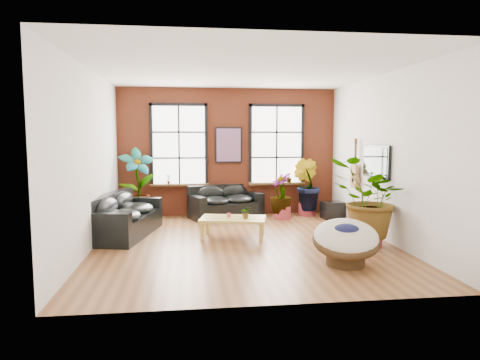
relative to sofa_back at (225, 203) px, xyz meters
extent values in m
cube|color=brown|center=(0.14, -2.84, -0.40)|extent=(6.00, 6.50, 0.02)
cube|color=white|center=(0.14, -2.84, 3.12)|extent=(6.00, 6.50, 0.02)
cube|color=#4A1D11|center=(0.14, 0.42, 1.36)|extent=(6.00, 0.02, 3.50)
cube|color=silver|center=(0.14, -6.10, 1.36)|extent=(6.00, 0.02, 3.50)
cube|color=silver|center=(-2.87, -2.84, 1.36)|extent=(0.02, 6.50, 3.50)
cube|color=silver|center=(3.15, -2.84, 1.36)|extent=(0.02, 6.50, 3.50)
cube|color=white|center=(-1.21, 0.36, 1.56)|extent=(1.40, 0.02, 2.10)
cube|color=#402811|center=(-1.21, 0.29, 0.48)|extent=(1.60, 0.22, 0.06)
cube|color=white|center=(1.49, 0.36, 1.56)|extent=(1.40, 0.02, 2.10)
cube|color=#402811|center=(1.49, 0.29, 0.48)|extent=(1.60, 0.22, 0.06)
cube|color=black|center=(0.02, -0.05, -0.18)|extent=(2.09, 1.51, 0.43)
cube|color=black|center=(-0.10, 0.27, 0.26)|extent=(1.85, 0.86, 0.44)
cube|color=black|center=(-0.76, -0.34, 0.15)|extent=(0.53, 0.94, 0.22)
cube|color=black|center=(0.80, 0.23, 0.15)|extent=(0.53, 0.94, 0.22)
ellipsoid|color=black|center=(-0.30, -0.22, 0.10)|extent=(1.01, 1.00, 0.25)
ellipsoid|color=black|center=(-0.39, 0.02, 0.26)|extent=(0.83, 0.50, 0.42)
ellipsoid|color=black|center=(0.38, 0.02, 0.10)|extent=(1.01, 1.00, 0.25)
ellipsoid|color=black|center=(0.28, 0.27, 0.26)|extent=(0.83, 0.50, 0.42)
cube|color=black|center=(-2.36, -1.83, -0.16)|extent=(1.47, 2.50, 0.46)
cube|color=black|center=(-2.72, -1.74, 0.30)|extent=(0.75, 2.34, 0.47)
cube|color=black|center=(-2.59, -2.85, 0.19)|extent=(1.01, 0.45, 0.24)
cube|color=black|center=(-2.13, -0.80, 0.19)|extent=(1.01, 0.45, 0.24)
ellipsoid|color=black|center=(-2.41, -2.29, 0.13)|extent=(1.03, 1.18, 0.26)
ellipsoid|color=black|center=(-2.69, -2.23, 0.30)|extent=(0.48, 1.06, 0.45)
ellipsoid|color=black|center=(-2.21, -1.38, 0.13)|extent=(1.03, 1.18, 0.26)
ellipsoid|color=black|center=(-2.48, -1.32, 0.30)|extent=(0.48, 1.06, 0.45)
cube|color=#B69D41|center=(-0.03, -2.35, 0.02)|extent=(1.53, 1.08, 0.06)
cube|color=#402811|center=(-0.06, -2.48, 0.06)|extent=(1.36, 0.31, 0.00)
cube|color=#402811|center=(0.00, -2.23, 0.06)|extent=(1.36, 0.31, 0.00)
cube|color=#B69D41|center=(-0.70, -2.53, -0.20)|extent=(0.08, 0.08, 0.39)
cube|color=#B69D41|center=(0.50, -2.80, -0.20)|extent=(0.08, 0.08, 0.39)
cube|color=#B69D41|center=(-0.56, -1.91, -0.20)|extent=(0.08, 0.08, 0.39)
cube|color=#B69D41|center=(0.64, -2.18, -0.20)|extent=(0.08, 0.08, 0.39)
cylinder|color=#DB3648|center=(-0.12, -2.28, 0.10)|extent=(0.09, 0.09, 0.09)
cylinder|color=#422D17|center=(1.68, -4.52, -0.26)|extent=(0.80, 0.80, 0.26)
torus|color=#422D17|center=(1.68, -4.52, 0.04)|extent=(1.38, 1.38, 0.52)
ellipsoid|color=beige|center=(1.68, -4.52, 0.11)|extent=(1.35, 1.39, 0.70)
ellipsoid|color=#13173D|center=(1.66, -4.57, 0.24)|extent=(0.51, 0.45, 0.20)
cube|color=black|center=(0.14, 0.35, 1.56)|extent=(0.74, 0.04, 0.98)
cube|color=#0C7F8C|center=(0.14, 0.32, 1.56)|extent=(0.66, 0.02, 0.90)
cube|color=black|center=(3.09, -2.54, 1.26)|extent=(0.06, 1.25, 0.72)
cube|color=black|center=(3.05, -2.54, 1.26)|extent=(0.01, 1.15, 0.62)
cylinder|color=#B27F4C|center=(3.04, -1.49, 0.74)|extent=(0.09, 0.38, 0.38)
cylinder|color=#B27F4C|center=(3.04, -1.49, 0.99)|extent=(0.09, 0.30, 0.30)
cylinder|color=black|center=(3.03, -1.49, 0.74)|extent=(0.09, 0.11, 0.11)
cube|color=#402811|center=(3.04, -1.49, 1.36)|extent=(0.04, 0.05, 0.55)
cube|color=#402811|center=(3.04, -1.49, 1.68)|extent=(0.06, 0.06, 0.14)
cube|color=black|center=(2.84, -0.54, -0.17)|extent=(0.58, 0.49, 0.45)
cylinder|color=#97313A|center=(-2.28, -0.10, -0.22)|extent=(0.57, 0.57, 0.34)
cylinder|color=#97313A|center=(2.29, 0.02, -0.22)|extent=(0.62, 0.62, 0.34)
cylinder|color=#97313A|center=(2.60, -3.36, -0.20)|extent=(0.65, 0.65, 0.39)
cylinder|color=#97313A|center=(1.50, -0.36, -0.22)|extent=(0.58, 0.58, 0.34)
imported|color=#1F4111|center=(-2.29, -0.09, 0.64)|extent=(1.09, 0.91, 1.76)
imported|color=#1F4111|center=(2.26, 0.01, 0.47)|extent=(0.98, 1.01, 1.43)
imported|color=#1F4111|center=(2.58, -3.35, 0.57)|extent=(1.72, 1.58, 1.60)
imported|color=#1F4111|center=(1.46, -0.36, 0.28)|extent=(0.78, 0.78, 1.07)
imported|color=#1F4111|center=(0.23, -2.44, 0.18)|extent=(0.27, 0.26, 0.25)
imported|color=#1F4111|center=(-1.51, 0.29, 0.64)|extent=(0.17, 0.17, 0.27)
imported|color=#1F4111|center=(1.84, 0.29, 0.64)|extent=(0.19, 0.19, 0.27)
camera|label=1|loc=(-0.99, -11.39, 1.83)|focal=32.00mm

